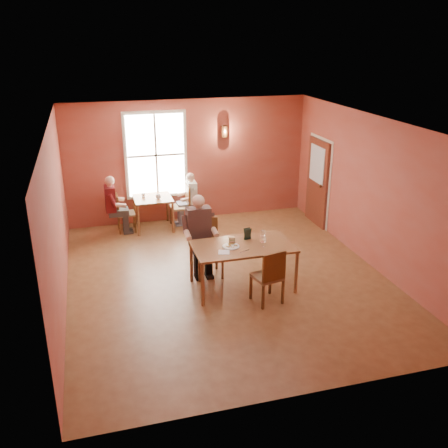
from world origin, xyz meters
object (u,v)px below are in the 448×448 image
object	(u,v)px
chair_diner_maroon	(126,213)
second_table	(153,213)
chair_diner_white	(180,206)
diner_main	(208,240)
chair_empty	(267,275)
diner_maroon	(124,204)
diner_white	(181,201)
chair_diner_main	(208,249)
main_table	(243,267)

from	to	relation	value
chair_diner_maroon	second_table	bearing A→B (deg)	90.00
chair_diner_white	diner_main	bearing A→B (deg)	-179.61
chair_empty	diner_maroon	bearing A→B (deg)	104.75
chair_empty	chair_diner_white	xyz separation A→B (m)	(-0.77, 4.07, 0.00)
diner_white	diner_main	bearing A→B (deg)	179.79
chair_empty	diner_white	distance (m)	4.13
chair_diner_main	diner_white	distance (m)	2.80
diner_main	chair_diner_white	xyz separation A→B (m)	(-0.02, 2.83, -0.25)
diner_white	diner_maroon	size ratio (longest dim) A/B	0.92
diner_maroon	diner_white	bearing A→B (deg)	90.00
chair_diner_main	diner_main	world-z (taller)	diner_main
diner_white	diner_maroon	xyz separation A→B (m)	(-1.36, 0.00, 0.05)
second_table	chair_diner_white	size ratio (longest dim) A/B	0.88
main_table	diner_white	size ratio (longest dim) A/B	1.45
chair_diner_main	diner_white	world-z (taller)	diner_white
chair_empty	diner_maroon	distance (m)	4.58
second_table	chair_diner_white	distance (m)	0.66
diner_white	main_table	bearing A→B (deg)	-171.93
diner_white	chair_empty	bearing A→B (deg)	-169.66
main_table	chair_diner_white	size ratio (longest dim) A/B	1.79
chair_diner_maroon	diner_maroon	size ratio (longest dim) A/B	0.68
chair_diner_white	diner_white	world-z (taller)	diner_white
chair_diner_main	chair_diner_maroon	distance (m)	3.10
chair_diner_white	diner_maroon	size ratio (longest dim) A/B	0.75
chair_diner_white	main_table	bearing A→B (deg)	-171.44
diner_main	chair_diner_maroon	xyz separation A→B (m)	(-1.32, 2.83, -0.30)
chair_diner_maroon	diner_white	bearing A→B (deg)	90.00
main_table	chair_diner_white	world-z (taller)	chair_diner_white
main_table	chair_diner_maroon	bearing A→B (deg)	117.80
main_table	chair_diner_white	distance (m)	3.49
chair_diner_white	diner_maroon	xyz separation A→B (m)	(-1.33, 0.00, 0.17)
chair_empty	diner_white	size ratio (longest dim) A/B	0.81
diner_white	chair_diner_maroon	size ratio (longest dim) A/B	1.36
diner_main	diner_maroon	distance (m)	3.14
chair_empty	chair_diner_maroon	distance (m)	4.56
diner_maroon	second_table	bearing A→B (deg)	90.00
diner_white	diner_maroon	bearing A→B (deg)	90.00
chair_empty	chair_diner_white	world-z (taller)	same
chair_diner_main	chair_diner_maroon	size ratio (longest dim) A/B	1.22
chair_diner_main	diner_maroon	distance (m)	3.11
diner_main	diner_white	size ratio (longest dim) A/B	1.22
chair_empty	second_table	bearing A→B (deg)	96.68
chair_diner_main	chair_diner_white	world-z (taller)	chair_diner_main
diner_white	chair_diner_maroon	bearing A→B (deg)	90.00
diner_main	diner_maroon	size ratio (longest dim) A/B	1.12
chair_empty	chair_diner_white	size ratio (longest dim) A/B	1.00
second_table	main_table	bearing A→B (deg)	-71.28
chair_diner_main	chair_diner_maroon	bearing A→B (deg)	-64.77
chair_diner_main	diner_main	distance (m)	0.20
chair_empty	chair_diner_main	bearing A→B (deg)	108.15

